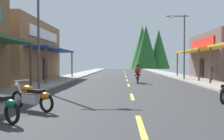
{
  "coord_description": "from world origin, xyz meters",
  "views": [
    {
      "loc": [
        -0.49,
        0.77,
        1.64
      ],
      "look_at": [
        -1.41,
        23.12,
        1.01
      ],
      "focal_mm": 39.22,
      "sensor_mm": 36.0,
      "label": 1
    }
  ],
  "objects_px": {
    "pedestrian_by_shop": "(211,72)",
    "streetlamp_left": "(44,26)",
    "streetlamp_right": "(181,38)",
    "rider_cruising_lead": "(138,75)",
    "motorcycle_parked_left_2": "(32,96)"
  },
  "relations": [
    {
      "from": "streetlamp_left",
      "to": "pedestrian_by_shop",
      "type": "xyz_separation_m",
      "value": [
        12.42,
        7.5,
        -2.95
      ]
    },
    {
      "from": "motorcycle_parked_left_2",
      "to": "pedestrian_by_shop",
      "type": "xyz_separation_m",
      "value": [
        10.93,
        13.48,
        0.41
      ]
    },
    {
      "from": "streetlamp_left",
      "to": "rider_cruising_lead",
      "type": "relative_size",
      "value": 2.73
    },
    {
      "from": "pedestrian_by_shop",
      "to": "rider_cruising_lead",
      "type": "bearing_deg",
      "value": -109.24
    },
    {
      "from": "streetlamp_left",
      "to": "motorcycle_parked_left_2",
      "type": "relative_size",
      "value": 3.07
    },
    {
      "from": "pedestrian_by_shop",
      "to": "streetlamp_left",
      "type": "bearing_deg",
      "value": -91.61
    },
    {
      "from": "streetlamp_right",
      "to": "rider_cruising_lead",
      "type": "height_order",
      "value": "streetlamp_right"
    },
    {
      "from": "motorcycle_parked_left_2",
      "to": "rider_cruising_lead",
      "type": "bearing_deg",
      "value": -80.23
    },
    {
      "from": "streetlamp_left",
      "to": "rider_cruising_lead",
      "type": "height_order",
      "value": "streetlamp_left"
    },
    {
      "from": "streetlamp_right",
      "to": "rider_cruising_lead",
      "type": "xyz_separation_m",
      "value": [
        -4.32,
        -3.3,
        -3.38
      ]
    },
    {
      "from": "streetlamp_left",
      "to": "streetlamp_right",
      "type": "relative_size",
      "value": 0.94
    },
    {
      "from": "streetlamp_right",
      "to": "rider_cruising_lead",
      "type": "bearing_deg",
      "value": -142.57
    },
    {
      "from": "streetlamp_left",
      "to": "pedestrian_by_shop",
      "type": "distance_m",
      "value": 14.8
    },
    {
      "from": "streetlamp_left",
      "to": "streetlamp_right",
      "type": "bearing_deg",
      "value": 42.14
    },
    {
      "from": "streetlamp_right",
      "to": "motorcycle_parked_left_2",
      "type": "height_order",
      "value": "streetlamp_right"
    }
  ]
}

